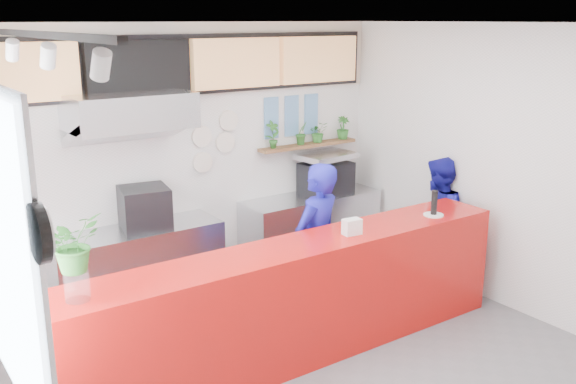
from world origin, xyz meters
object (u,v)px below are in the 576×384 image
service_counter (298,302)px  panini_oven (145,208)px  pepper_mill (434,203)px  espresso_machine (326,178)px  staff_center (317,245)px  staff_right (437,221)px

service_counter → panini_oven: panini_oven is taller
pepper_mill → espresso_machine: bearing=87.0°
espresso_machine → staff_center: 1.80m
service_counter → panini_oven: 2.01m
panini_oven → staff_right: bearing=-12.5°
service_counter → espresso_machine: espresso_machine is taller
pepper_mill → staff_center: bearing=153.1°
staff_right → staff_center: bearing=-22.0°
staff_center → pepper_mill: bearing=135.4°
service_counter → espresso_machine: 2.56m
service_counter → panini_oven: (-0.68, 1.80, 0.57)m
espresso_machine → staff_right: (0.64, -1.29, -0.34)m
espresso_machine → staff_center: size_ratio=0.36×
staff_center → staff_right: (1.81, 0.05, -0.09)m
espresso_machine → panini_oven: bearing=176.8°
service_counter → espresso_machine: bearing=46.1°
panini_oven → staff_right: staff_right is taller
staff_center → staff_right: bearing=164.0°
panini_oven → staff_right: size_ratio=0.32×
panini_oven → staff_center: bearing=-36.8°
staff_right → pepper_mill: 1.07m
espresso_machine → pepper_mill: 1.90m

